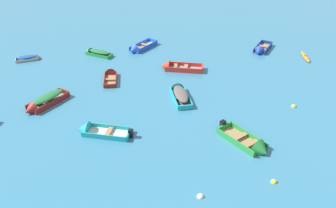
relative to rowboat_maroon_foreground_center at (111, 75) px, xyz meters
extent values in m
cube|color=#99754C|center=(0.14, -0.88, -0.13)|extent=(1.56, 3.07, 0.11)
cube|color=maroon|center=(-0.44, -0.97, 0.02)|extent=(0.56, 3.03, 0.42)
cube|color=maroon|center=(0.72, -0.78, 0.02)|extent=(0.56, 3.03, 0.42)
cube|color=maroon|center=(0.39, -2.39, 0.02)|extent=(1.16, 0.30, 0.42)
cone|color=maroon|center=(-0.11, 0.69, 0.04)|extent=(1.23, 0.87, 1.13)
cube|color=#937047|center=(0.17, -1.04, 0.11)|extent=(1.09, 0.48, 0.03)
cube|color=#99754C|center=(12.51, -10.41, -0.12)|extent=(3.57, 3.79, 0.13)
cube|color=#288C3D|center=(13.10, -9.89, 0.07)|extent=(2.64, 3.00, 0.52)
cube|color=#288C3D|center=(11.91, -10.93, 0.07)|extent=(2.64, 3.00, 0.52)
cube|color=#288C3D|center=(11.22, -8.95, 0.07)|extent=(1.27, 1.14, 0.52)
cone|color=#288C3D|center=(13.84, -11.94, 0.10)|extent=(1.73, 1.67, 1.52)
cube|color=#937047|center=(12.37, -10.26, 0.17)|extent=(1.33, 1.24, 0.03)
cube|color=#937047|center=(13.12, -11.12, 0.17)|extent=(1.33, 1.24, 0.03)
cube|color=black|center=(11.12, -8.82, 0.25)|extent=(0.54, 0.54, 0.72)
cube|color=beige|center=(1.72, -10.18, -0.13)|extent=(3.73, 1.77, 0.11)
cube|color=teal|center=(1.63, -10.90, 0.04)|extent=(3.73, 0.54, 0.45)
cube|color=teal|center=(1.81, -9.47, 0.04)|extent=(3.73, 0.54, 0.45)
cube|color=teal|center=(3.58, -10.41, 0.04)|extent=(0.32, 1.41, 0.45)
cone|color=teal|center=(-0.22, -9.95, 0.06)|extent=(1.02, 1.47, 1.37)
cube|color=#937047|center=(1.91, -10.21, 0.13)|extent=(0.54, 1.32, 0.03)
cube|color=black|center=(3.73, -10.43, 0.20)|extent=(0.39, 0.41, 0.64)
ellipsoid|color=orange|center=(21.73, 6.41, -0.05)|extent=(0.57, 3.11, 0.28)
torus|color=black|center=(21.73, 6.41, 0.08)|extent=(0.39, 0.39, 0.06)
cube|color=#99754C|center=(17.16, 8.70, -0.12)|extent=(2.56, 3.62, 0.13)
cube|color=navy|center=(17.77, 8.42, 0.06)|extent=(1.56, 3.27, 0.50)
cube|color=navy|center=(16.55, 8.98, 0.06)|extent=(1.56, 3.27, 0.50)
cube|color=navy|center=(17.90, 10.32, 0.06)|extent=(1.26, 0.67, 0.50)
cone|color=navy|center=(16.39, 7.02, 0.09)|extent=(1.51, 1.28, 1.29)
cube|color=#937047|center=(17.24, 8.87, 0.16)|extent=(1.25, 0.84, 0.03)
cube|color=#937047|center=(16.80, 7.93, 0.16)|extent=(1.25, 0.84, 0.03)
cube|color=gray|center=(7.63, 2.22, -0.12)|extent=(3.90, 1.65, 0.14)
cube|color=red|center=(7.58, 1.50, 0.09)|extent=(3.97, 0.39, 0.56)
cube|color=red|center=(7.69, 2.95, 0.09)|extent=(3.97, 0.39, 0.56)
cube|color=red|center=(9.61, 2.08, 0.09)|extent=(0.26, 1.44, 0.56)
cone|color=red|center=(5.57, 2.38, 0.12)|extent=(1.01, 1.46, 1.40)
cube|color=#937047|center=(7.84, 2.21, 0.21)|extent=(0.51, 1.33, 0.03)
cube|color=#937047|center=(6.68, 2.30, 0.21)|extent=(0.51, 1.33, 0.03)
cube|color=beige|center=(2.45, 8.23, -0.12)|extent=(3.04, 3.83, 0.14)
cube|color=blue|center=(3.03, 7.87, 0.09)|extent=(2.13, 3.35, 0.55)
cube|color=blue|center=(1.88, 8.59, 0.09)|extent=(2.13, 3.35, 0.55)
cube|color=blue|center=(3.48, 9.88, 0.09)|extent=(1.20, 0.82, 0.55)
cone|color=blue|center=(1.38, 6.51, 0.12)|extent=(1.57, 1.44, 1.29)
cube|color=#937047|center=(2.56, 8.40, 0.20)|extent=(1.24, 0.98, 0.03)
cube|color=#937047|center=(1.96, 7.44, 0.20)|extent=(1.24, 0.98, 0.03)
cube|color=#4C4C51|center=(-10.49, 3.63, -0.15)|extent=(2.53, 1.80, 0.08)
cube|color=gray|center=(-10.69, 4.07, -0.03)|extent=(2.27, 1.07, 0.31)
cube|color=gray|center=(-10.29, 3.18, -0.03)|extent=(2.27, 1.07, 0.31)
cube|color=gray|center=(-11.61, 3.12, -0.03)|extent=(0.48, 0.91, 0.31)
cone|color=gray|center=(-9.32, 4.15, -0.02)|extent=(0.90, 1.09, 0.94)
cube|color=#937047|center=(-10.60, 3.57, 0.03)|extent=(0.59, 0.90, 0.03)
ellipsoid|color=#19478C|center=(-10.49, 3.63, 0.21)|extent=(2.32, 1.68, 0.26)
cube|color=gray|center=(-4.66, -5.73, -0.12)|extent=(2.98, 3.91, 0.14)
cube|color=maroon|center=(-4.08, -6.07, 0.08)|extent=(2.04, 3.46, 0.54)
cube|color=maroon|center=(-5.25, -5.40, 0.08)|extent=(2.04, 3.46, 0.54)
cube|color=maroon|center=(-3.68, -4.02, 0.08)|extent=(1.22, 0.78, 0.54)
cone|color=maroon|center=(-5.68, -7.52, 0.11)|extent=(1.57, 1.43, 1.30)
cube|color=#937047|center=(-4.56, -5.56, 0.19)|extent=(1.25, 0.96, 0.03)
cube|color=#937047|center=(-5.13, -6.55, 0.19)|extent=(1.25, 0.96, 0.03)
ellipsoid|color=#236633|center=(-4.66, -5.73, 0.50)|extent=(2.77, 3.60, 0.41)
cube|color=#4C4C51|center=(-2.49, 5.52, -0.14)|extent=(3.20, 2.10, 0.09)
cube|color=#288C3D|center=(-2.70, 5.03, 0.00)|extent=(2.97, 1.29, 0.37)
cube|color=#288C3D|center=(-2.29, 6.01, 0.00)|extent=(2.97, 1.29, 0.37)
cube|color=#288C3D|center=(-1.02, 4.90, 0.00)|extent=(0.50, 1.00, 0.37)
cone|color=#288C3D|center=(-4.02, 6.16, 0.02)|extent=(1.07, 1.22, 1.02)
cube|color=#937047|center=(-2.34, 5.45, 0.07)|extent=(0.67, 1.01, 0.03)
cube|color=#937047|center=(-3.20, 5.81, 0.07)|extent=(0.67, 1.01, 0.03)
ellipsoid|color=#236633|center=(-2.49, 5.52, 0.30)|extent=(2.94, 1.95, 0.33)
cube|color=#4C4C51|center=(7.51, -4.16, -0.13)|extent=(2.13, 3.84, 0.11)
cube|color=teal|center=(6.86, -4.33, 0.04)|extent=(1.03, 3.70, 0.46)
cube|color=teal|center=(8.16, -3.99, 0.04)|extent=(1.03, 3.70, 0.46)
cube|color=teal|center=(7.98, -6.00, 0.04)|extent=(1.31, 0.46, 0.46)
cone|color=teal|center=(7.01, -2.25, 0.06)|extent=(1.46, 1.17, 1.29)
cube|color=#937047|center=(7.56, -4.35, 0.13)|extent=(1.26, 0.68, 0.03)
cube|color=#937047|center=(7.28, -3.28, 0.13)|extent=(1.26, 0.68, 0.03)
ellipsoid|color=#59514C|center=(7.51, -4.16, 0.41)|extent=(1.99, 3.52, 0.40)
sphere|color=silver|center=(9.20, -16.62, -0.19)|extent=(0.44, 0.44, 0.44)
sphere|color=yellow|center=(17.83, -4.85, -0.19)|extent=(0.45, 0.45, 0.45)
sphere|color=yellow|center=(14.20, -14.93, -0.19)|extent=(0.42, 0.42, 0.42)
camera|label=1|loc=(8.21, -33.70, 17.03)|focal=38.79mm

